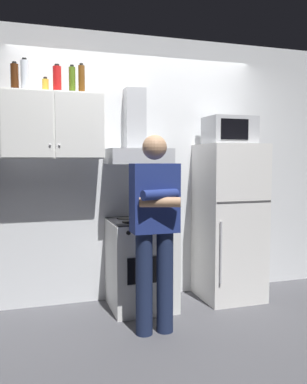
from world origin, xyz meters
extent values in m
plane|color=#4C4C51|center=(0.00, 0.00, 0.00)|extent=(7.00, 7.00, 0.00)
cube|color=white|center=(0.00, 0.60, 1.35)|extent=(4.80, 0.10, 2.70)
cube|color=white|center=(-0.85, 0.38, 1.75)|extent=(0.90, 0.34, 0.60)
cube|color=white|center=(-1.07, 0.20, 1.75)|extent=(0.43, 0.01, 0.58)
cube|color=white|center=(-0.62, 0.20, 1.75)|extent=(0.43, 0.01, 0.58)
sphere|color=#B2B2B7|center=(-0.89, 0.19, 1.57)|extent=(0.02, 0.02, 0.02)
sphere|color=#B2B2B7|center=(-0.81, 0.19, 1.57)|extent=(0.02, 0.02, 0.02)
cube|color=white|center=(-0.05, 0.25, 0.42)|extent=(0.60, 0.60, 0.85)
cube|color=black|center=(-0.05, 0.25, 0.86)|extent=(0.59, 0.59, 0.01)
cube|color=black|center=(-0.05, -0.05, 0.45)|extent=(0.42, 0.01, 0.24)
cylinder|color=black|center=(-0.18, 0.13, 0.87)|extent=(0.16, 0.16, 0.01)
cylinder|color=black|center=(0.08, 0.13, 0.87)|extent=(0.16, 0.16, 0.01)
cylinder|color=black|center=(-0.18, 0.37, 0.87)|extent=(0.16, 0.16, 0.01)
cylinder|color=black|center=(0.08, 0.37, 0.87)|extent=(0.16, 0.16, 0.01)
cylinder|color=black|center=(-0.25, -0.06, 0.80)|extent=(0.04, 0.02, 0.04)
cylinder|color=black|center=(-0.12, -0.06, 0.80)|extent=(0.04, 0.02, 0.04)
cylinder|color=black|center=(0.02, -0.06, 0.80)|extent=(0.04, 0.02, 0.04)
cylinder|color=black|center=(0.15, -0.06, 0.80)|extent=(0.04, 0.02, 0.04)
cube|color=#B7BABF|center=(-0.05, 0.33, 1.47)|extent=(0.60, 0.44, 0.15)
cube|color=#B7BABF|center=(-0.05, 0.47, 1.85)|extent=(0.20, 0.16, 0.60)
cube|color=white|center=(0.90, 0.25, 0.80)|extent=(0.60, 0.60, 1.60)
cube|color=#4C4C4C|center=(0.90, -0.05, 1.04)|extent=(0.59, 0.01, 0.01)
cylinder|color=silver|center=(0.65, -0.06, 0.56)|extent=(0.02, 0.02, 0.60)
cube|color=#B7BABF|center=(0.90, 0.27, 1.74)|extent=(0.48, 0.36, 0.28)
cube|color=black|center=(0.86, 0.09, 1.74)|extent=(0.30, 0.01, 0.20)
cylinder|color=#192342|center=(-0.19, -0.35, 0.42)|extent=(0.14, 0.14, 0.85)
cylinder|color=#192342|center=(-0.01, -0.35, 0.42)|extent=(0.14, 0.14, 0.85)
cube|color=navy|center=(-0.10, -0.35, 1.13)|extent=(0.38, 0.20, 0.56)
cylinder|color=navy|center=(-0.10, -0.49, 1.17)|extent=(0.33, 0.17, 0.08)
cylinder|color=tan|center=(-0.10, -0.49, 1.11)|extent=(0.33, 0.17, 0.08)
sphere|color=tan|center=(-0.10, -0.35, 1.54)|extent=(0.20, 0.20, 0.20)
cylinder|color=#B7BABF|center=(0.08, 0.13, 0.92)|extent=(0.18, 0.18, 0.10)
cylinder|color=black|center=(-0.03, 0.13, 0.96)|extent=(0.05, 0.01, 0.01)
cylinder|color=black|center=(0.19, 0.13, 0.96)|extent=(0.05, 0.01, 0.01)
cylinder|color=#47230F|center=(-1.17, 0.40, 2.17)|extent=(0.07, 0.07, 0.24)
cylinder|color=black|center=(-1.17, 0.40, 2.30)|extent=(0.04, 0.04, 0.02)
cylinder|color=#4C6B19|center=(-0.67, 0.36, 2.17)|extent=(0.06, 0.06, 0.24)
cylinder|color=black|center=(-0.67, 0.36, 2.30)|extent=(0.03, 0.03, 0.02)
cylinder|color=brown|center=(-0.59, 0.35, 2.18)|extent=(0.06, 0.06, 0.26)
cylinder|color=black|center=(-0.59, 0.35, 2.32)|extent=(0.03, 0.03, 0.02)
cylinder|color=red|center=(-0.81, 0.37, 2.17)|extent=(0.08, 0.08, 0.24)
cylinder|color=black|center=(-0.81, 0.37, 2.30)|extent=(0.04, 0.04, 0.02)
cylinder|color=gold|center=(-0.91, 0.41, 2.11)|extent=(0.06, 0.06, 0.12)
cylinder|color=black|center=(-0.91, 0.41, 2.18)|extent=(0.03, 0.03, 0.02)
cylinder|color=silver|center=(-1.09, 0.35, 2.18)|extent=(0.07, 0.07, 0.27)
cylinder|color=black|center=(-1.09, 0.35, 2.33)|extent=(0.04, 0.04, 0.02)
camera|label=1|loc=(-1.06, -3.41, 1.43)|focal=37.12mm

